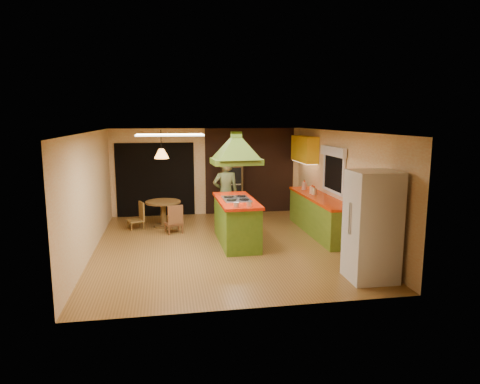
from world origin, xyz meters
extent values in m
plane|color=olive|center=(0.00, 0.00, 0.00)|extent=(6.50, 6.50, 0.00)
plane|color=beige|center=(0.00, 3.25, 1.25)|extent=(5.50, 0.00, 5.50)
plane|color=beige|center=(0.00, -3.25, 1.25)|extent=(5.50, 0.00, 5.50)
plane|color=beige|center=(-2.75, 0.00, 1.25)|extent=(0.00, 6.50, 6.50)
plane|color=beige|center=(2.75, 0.00, 1.25)|extent=(0.00, 6.50, 6.50)
plane|color=silver|center=(0.00, 0.00, 2.50)|extent=(6.50, 6.50, 0.00)
cube|color=#381E14|center=(1.25, 3.23, 1.25)|extent=(2.64, 0.03, 2.50)
cube|color=black|center=(-1.50, 3.23, 1.05)|extent=(2.20, 0.03, 2.10)
cube|color=olive|center=(2.45, 0.60, 0.43)|extent=(0.58, 3.00, 0.86)
cube|color=#E53807|center=(2.45, 0.60, 0.89)|extent=(0.62, 3.05, 0.06)
cube|color=yellow|center=(2.57, 2.20, 1.95)|extent=(0.34, 1.40, 0.70)
cube|color=black|center=(2.72, 0.40, 1.55)|extent=(0.03, 1.16, 0.96)
cube|color=white|center=(2.67, 0.40, 2.02)|extent=(0.10, 1.35, 0.22)
cube|color=white|center=(-1.10, -1.20, 2.48)|extent=(1.20, 0.60, 0.03)
cube|color=#568220|center=(0.33, 0.12, 0.47)|extent=(0.77, 1.95, 0.95)
cube|color=red|center=(0.33, 0.12, 0.98)|extent=(0.84, 2.04, 0.06)
cube|color=silver|center=(0.33, 0.12, 1.01)|extent=(0.60, 0.86, 0.02)
cube|color=#486519|center=(0.33, 0.12, 1.85)|extent=(1.10, 0.82, 0.13)
pyramid|color=#486519|center=(0.33, 0.12, 2.36)|extent=(1.10, 0.82, 0.45)
cube|color=#486519|center=(0.33, 0.12, 2.43)|extent=(0.22, 0.22, 0.14)
imported|color=#4A522B|center=(0.28, 1.48, 0.90)|extent=(0.69, 0.49, 1.80)
cube|color=silver|center=(2.27, -2.45, 0.96)|extent=(0.80, 0.76, 1.91)
cube|color=#4B3418|center=(0.65, 2.95, 0.89)|extent=(0.60, 0.60, 1.79)
cube|color=black|center=(0.65, 2.65, 1.19)|extent=(0.46, 0.03, 0.45)
cube|color=black|center=(0.65, 2.65, 0.69)|extent=(0.46, 0.03, 0.45)
cylinder|color=brown|center=(-1.30, 1.90, 0.65)|extent=(0.90, 0.90, 0.05)
cylinder|color=brown|center=(-1.30, 1.90, 0.34)|extent=(0.14, 0.14, 0.63)
cylinder|color=brown|center=(-1.30, 1.90, 0.03)|extent=(0.50, 0.50, 0.05)
cone|color=#FF9E3F|center=(-1.30, 1.90, 1.90)|extent=(0.46, 0.46, 0.24)
cylinder|color=beige|center=(2.40, 1.62, 1.02)|extent=(0.17, 0.17, 0.20)
cylinder|color=#F4E3C5|center=(2.40, 1.00, 1.01)|extent=(0.16, 0.16, 0.17)
cylinder|color=beige|center=(2.40, 0.86, 1.01)|extent=(0.13, 0.13, 0.17)
camera|label=1|loc=(-1.18, -9.08, 2.78)|focal=32.00mm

